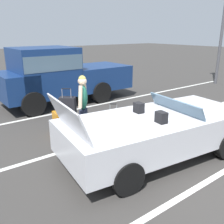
{
  "coord_description": "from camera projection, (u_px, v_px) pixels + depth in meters",
  "views": [
    {
      "loc": [
        -3.76,
        -3.4,
        2.63
      ],
      "look_at": [
        -0.25,
        1.24,
        0.75
      ],
      "focal_mm": 40.12,
      "sensor_mm": 36.0,
      "label": 1
    }
  ],
  "objects": [
    {
      "name": "suitcase_small_carryon",
      "position": [
        113.0,
        121.0,
        6.95
      ],
      "size": [
        0.39,
        0.38,
        0.75
      ],
      "rotation": [
        0.0,
        0.0,
        3.98
      ],
      "color": "#19723F",
      "rests_on": "ground_plane"
    },
    {
      "name": "suitcase_large_black",
      "position": [
        68.0,
        109.0,
        7.65
      ],
      "size": [
        0.55,
        0.53,
        1.03
      ],
      "rotation": [
        0.0,
        0.0,
        0.85
      ],
      "color": "black",
      "rests_on": "ground_plane"
    },
    {
      "name": "lot_line_far",
      "position": [
        68.0,
        111.0,
        8.67
      ],
      "size": [
        18.0,
        0.12,
        0.01
      ],
      "primitive_type": "cube",
      "color": "silver",
      "rests_on": "ground_plane"
    },
    {
      "name": "ground_plane",
      "position": [
        154.0,
        156.0,
        5.55
      ],
      "size": [
        80.0,
        80.0,
        0.0
      ],
      "primitive_type": "plane",
      "color": "#383533"
    },
    {
      "name": "duffel_bag",
      "position": [
        91.0,
        121.0,
        7.23
      ],
      "size": [
        0.7,
        0.58,
        0.34
      ],
      "rotation": [
        0.0,
        0.0,
        3.67
      ],
      "color": "orange",
      "rests_on": "ground_plane"
    },
    {
      "name": "suitcase_medium_bright",
      "position": [
        60.0,
        123.0,
        6.63
      ],
      "size": [
        0.27,
        0.42,
        0.82
      ],
      "rotation": [
        0.0,
        0.0,
        3.07
      ],
      "color": "orange",
      "rests_on": "ground_plane"
    },
    {
      "name": "parking_lamp_post",
      "position": [
        224.0,
        17.0,
        12.2
      ],
      "size": [
        0.5,
        0.24,
        5.78
      ],
      "color": "#4C4C51",
      "rests_on": "ground_plane"
    },
    {
      "name": "lot_line_mid",
      "position": [
        115.0,
        136.0,
        6.62
      ],
      "size": [
        18.0,
        0.12,
        0.01
      ],
      "primitive_type": "cube",
      "color": "silver",
      "rests_on": "ground_plane"
    },
    {
      "name": "parked_pickup_truck_near",
      "position": [
        57.0,
        74.0,
        9.3
      ],
      "size": [
        5.0,
        2.09,
        2.1
      ],
      "rotation": [
        0.0,
        0.0,
        3.14
      ],
      "color": "navy",
      "rests_on": "ground_plane"
    },
    {
      "name": "convertible_car",
      "position": [
        163.0,
        129.0,
        5.46
      ],
      "size": [
        4.33,
        2.25,
        1.52
      ],
      "rotation": [
        0.0,
        0.0,
        -0.12
      ],
      "color": "silver",
      "rests_on": "ground_plane"
    },
    {
      "name": "lot_line_near",
      "position": [
        206.0,
        182.0,
        4.57
      ],
      "size": [
        18.0,
        0.12,
        0.01
      ],
      "primitive_type": "cube",
      "color": "silver",
      "rests_on": "ground_plane"
    },
    {
      "name": "traveler_person",
      "position": [
        83.0,
        105.0,
        6.07
      ],
      "size": [
        0.5,
        0.48,
        1.65
      ],
      "rotation": [
        0.0,
        0.0,
        -0.81
      ],
      "color": "#1E2338",
      "rests_on": "ground_plane"
    }
  ]
}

